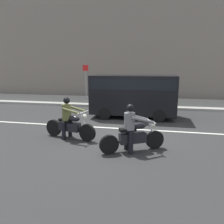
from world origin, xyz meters
name	(u,v)px	position (x,y,z in m)	size (l,w,h in m)	color
ground_plane	(118,135)	(0.00, 0.00, 0.00)	(80.00, 80.00, 0.00)	#2A2A2A
sidewalk_slab	(137,102)	(0.00, 8.00, 0.07)	(40.00, 4.40, 0.14)	#99968E
building_facade	(142,22)	(0.00, 11.40, 6.43)	(40.00, 1.40, 12.86)	slate
lane_marking_stripe	(137,129)	(0.66, 0.90, 0.00)	(18.00, 0.14, 0.01)	silver
motorcycle_with_rider_gray	(132,132)	(0.76, -1.66, 0.64)	(2.00, 1.21, 1.57)	black
motorcycle_with_rider_olive	(69,122)	(-1.75, -0.83, 0.65)	(2.18, 0.83, 1.59)	black
parked_van_black	(134,93)	(0.24, 3.29, 1.31)	(4.46, 1.96, 2.26)	black
street_sign_post	(86,79)	(-4.00, 8.01, 1.78)	(0.44, 0.08, 2.72)	gray
pedestrian_bystander	(119,87)	(-1.48, 8.53, 1.11)	(0.34, 0.34, 1.67)	black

